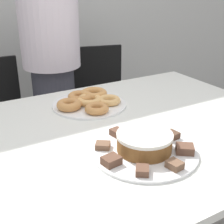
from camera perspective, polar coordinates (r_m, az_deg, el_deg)
name	(u,v)px	position (r m, az deg, el deg)	size (l,w,h in m)	color
table	(115,148)	(1.30, 0.53, -6.58)	(1.55, 1.10, 0.77)	silver
person_standing	(52,59)	(2.05, -11.00, 9.47)	(0.37, 0.37, 1.64)	#383842
office_chair_right	(102,109)	(2.42, -1.92, 0.53)	(0.53, 0.53, 0.86)	black
plate_cake	(143,151)	(1.11, 5.70, -7.18)	(0.38, 0.38, 0.01)	white
plate_donuts	(89,104)	(1.50, -4.16, 1.42)	(0.35, 0.35, 0.01)	white
frosted_cake	(143,142)	(1.09, 5.78, -5.48)	(0.20, 0.20, 0.06)	brown
lamington_0	(144,129)	(1.22, 5.86, -3.04)	(0.06, 0.06, 0.03)	brown
lamington_1	(117,132)	(1.19, 0.97, -3.77)	(0.05, 0.06, 0.02)	brown
lamington_2	(103,145)	(1.11, -1.69, -6.13)	(0.07, 0.06, 0.02)	brown
lamington_3	(111,161)	(1.01, -0.12, -8.86)	(0.06, 0.06, 0.03)	brown
lamington_4	(142,170)	(0.98, 5.57, -10.59)	(0.06, 0.06, 0.02)	brown
lamington_5	(175,165)	(1.02, 11.38, -9.44)	(0.05, 0.05, 0.02)	brown
lamington_6	(185,149)	(1.11, 13.17, -6.59)	(0.08, 0.08, 0.03)	brown
lamington_7	(171,135)	(1.19, 10.68, -4.23)	(0.06, 0.06, 0.02)	#513828
donut_0	(89,100)	(1.50, -4.18, 2.19)	(0.12, 0.12, 0.03)	#E5AD66
donut_1	(97,109)	(1.40, -2.80, 0.64)	(0.11, 0.11, 0.03)	#C68447
donut_2	(109,100)	(1.49, -0.55, 2.16)	(0.11, 0.11, 0.03)	#E5AD66
donut_3	(94,94)	(1.57, -3.35, 3.38)	(0.13, 0.13, 0.04)	#D18E4C
donut_4	(80,97)	(1.54, -5.79, 2.79)	(0.12, 0.12, 0.04)	#C68447
donut_5	(69,105)	(1.44, -7.84, 1.33)	(0.12, 0.12, 0.04)	#C68447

